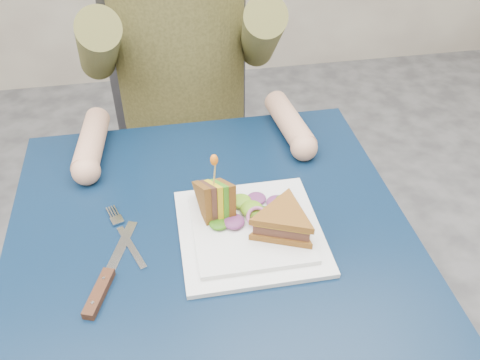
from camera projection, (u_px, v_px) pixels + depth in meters
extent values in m
cube|color=black|center=(211.00, 237.00, 0.95)|extent=(0.75, 0.75, 0.03)
cylinder|color=#595B5E|center=(84.00, 262.00, 1.39)|extent=(0.04, 0.04, 0.70)
cylinder|color=#595B5E|center=(310.00, 232.00, 1.47)|extent=(0.04, 0.04, 0.70)
cube|color=#47474C|center=(188.00, 158.00, 1.58)|extent=(0.42, 0.40, 0.04)
cube|color=#47474C|center=(177.00, 59.00, 1.56)|extent=(0.42, 0.03, 0.46)
cylinder|color=#47474C|center=(141.00, 257.00, 1.58)|extent=(0.02, 0.02, 0.43)
cylinder|color=#47474C|center=(254.00, 242.00, 1.63)|extent=(0.02, 0.02, 0.43)
cylinder|color=#47474C|center=(138.00, 187.00, 1.83)|extent=(0.02, 0.02, 0.43)
cylinder|color=#47474C|center=(236.00, 176.00, 1.88)|extent=(0.02, 0.02, 0.43)
cylinder|color=#4B4722|center=(178.00, 32.00, 1.30)|extent=(0.34, 0.34, 0.52)
cylinder|color=brown|center=(98.00, 48.00, 1.19)|extent=(0.15, 0.39, 0.31)
cylinder|color=tan|center=(91.00, 142.00, 1.12)|extent=(0.08, 0.20, 0.06)
sphere|color=tan|center=(86.00, 171.00, 1.04)|extent=(0.06, 0.06, 0.06)
cylinder|color=brown|center=(260.00, 36.00, 1.25)|extent=(0.15, 0.39, 0.31)
cylinder|color=tan|center=(289.00, 122.00, 1.18)|extent=(0.08, 0.20, 0.06)
sphere|color=tan|center=(304.00, 148.00, 1.11)|extent=(0.06, 0.06, 0.06)
cube|color=white|center=(250.00, 232.00, 0.94)|extent=(0.26, 0.26, 0.01)
cube|color=white|center=(250.00, 228.00, 0.93)|extent=(0.21, 0.21, 0.01)
cube|color=silver|center=(131.00, 247.00, 0.91)|extent=(0.05, 0.11, 0.00)
cube|color=silver|center=(117.00, 220.00, 0.96)|extent=(0.03, 0.03, 0.00)
cube|color=silver|center=(109.00, 213.00, 0.98)|extent=(0.01, 0.03, 0.00)
cube|color=silver|center=(111.00, 212.00, 0.98)|extent=(0.01, 0.03, 0.00)
cube|color=silver|center=(114.00, 211.00, 0.98)|extent=(0.01, 0.03, 0.00)
cube|color=silver|center=(116.00, 210.00, 0.98)|extent=(0.01, 0.03, 0.00)
cube|color=silver|center=(121.00, 248.00, 0.91)|extent=(0.06, 0.13, 0.00)
cube|color=black|center=(99.00, 293.00, 0.83)|extent=(0.05, 0.10, 0.01)
cylinder|color=silver|center=(104.00, 278.00, 0.84)|extent=(0.01, 0.01, 0.00)
cylinder|color=silver|center=(93.00, 303.00, 0.80)|extent=(0.01, 0.01, 0.00)
cylinder|color=tan|center=(215.00, 173.00, 0.89)|extent=(0.01, 0.01, 0.06)
ellipsoid|color=orange|center=(214.00, 160.00, 0.87)|extent=(0.01, 0.01, 0.02)
torus|color=#9E4C7A|center=(258.00, 217.00, 0.93)|extent=(0.04, 0.04, 0.02)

